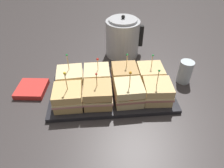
% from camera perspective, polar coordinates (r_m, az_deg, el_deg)
% --- Properties ---
extents(ground_plane, '(6.00, 6.00, 0.00)m').
position_cam_1_polar(ground_plane, '(0.90, 0.00, -3.12)').
color(ground_plane, '#383333').
extents(serving_platter, '(0.54, 0.28, 0.02)m').
position_cam_1_polar(serving_platter, '(0.89, 0.00, -2.69)').
color(serving_platter, '#232328').
rests_on(serving_platter, ground_plane).
extents(sandwich_front_far_left, '(0.12, 0.12, 0.17)m').
position_cam_1_polar(sandwich_front_far_left, '(0.82, -12.42, -3.63)').
color(sandwich_front_far_left, tan).
rests_on(sandwich_front_far_left, serving_platter).
extents(sandwich_front_center_left, '(0.12, 0.12, 0.15)m').
position_cam_1_polar(sandwich_front_center_left, '(0.81, -4.05, -3.10)').
color(sandwich_front_center_left, tan).
rests_on(sandwich_front_center_left, serving_platter).
extents(sandwich_front_center_right, '(0.12, 0.12, 0.16)m').
position_cam_1_polar(sandwich_front_center_right, '(0.82, 4.80, -2.53)').
color(sandwich_front_center_right, beige).
rests_on(sandwich_front_center_right, serving_platter).
extents(sandwich_front_far_right, '(0.12, 0.12, 0.16)m').
position_cam_1_polar(sandwich_front_far_right, '(0.85, 12.75, -2.07)').
color(sandwich_front_far_right, '#DBB77A').
rests_on(sandwich_front_far_right, serving_platter).
extents(sandwich_back_far_left, '(0.12, 0.12, 0.16)m').
position_cam_1_polar(sandwich_back_far_left, '(0.92, -11.81, 1.64)').
color(sandwich_back_far_left, beige).
rests_on(sandwich_back_far_left, serving_platter).
extents(sandwich_back_center_left, '(0.12, 0.12, 0.15)m').
position_cam_1_polar(sandwich_back_center_left, '(0.90, -4.29, 1.99)').
color(sandwich_back_center_left, beige).
rests_on(sandwich_back_center_left, serving_platter).
extents(sandwich_back_center_right, '(0.12, 0.12, 0.15)m').
position_cam_1_polar(sandwich_back_center_right, '(0.91, 3.60, 2.50)').
color(sandwich_back_center_right, tan).
rests_on(sandwich_back_center_right, serving_platter).
extents(sandwich_back_far_right, '(0.12, 0.12, 0.15)m').
position_cam_1_polar(sandwich_back_far_right, '(0.94, 10.80, 2.69)').
color(sandwich_back_far_right, '#DBB77A').
rests_on(sandwich_back_far_right, serving_platter).
extents(kettle_steel, '(0.21, 0.19, 0.23)m').
position_cam_1_polar(kettle_steel, '(1.14, 3.04, 13.12)').
color(kettle_steel, '#B7BABF').
rests_on(kettle_steel, ground_plane).
extents(drinking_glass, '(0.06, 0.06, 0.11)m').
position_cam_1_polar(drinking_glass, '(1.00, 20.16, 3.29)').
color(drinking_glass, silver).
rests_on(drinking_glass, ground_plane).
extents(napkin_stack, '(0.14, 0.14, 0.02)m').
position_cam_1_polar(napkin_stack, '(0.98, -21.94, -1.26)').
color(napkin_stack, red).
rests_on(napkin_stack, ground_plane).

